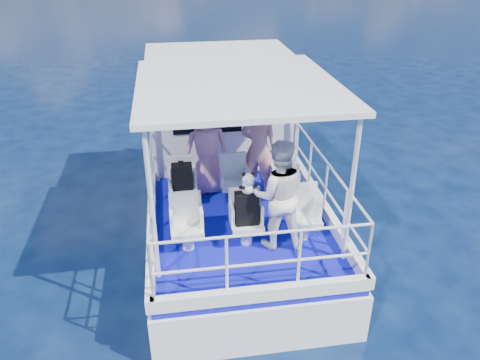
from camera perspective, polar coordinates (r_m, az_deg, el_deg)
name	(u,v)px	position (r m, az deg, el deg)	size (l,w,h in m)	color
ground	(236,248)	(8.72, -0.47, -8.32)	(2000.00, 2000.00, 0.00)	#061233
hull	(229,220)	(9.54, -1.37, -4.84)	(3.00, 7.00, 1.60)	white
deck	(228,183)	(9.11, -1.43, -0.32)	(2.90, 6.90, 0.10)	#0B0B9A
cabin	(219,105)	(9.85, -2.53, 9.13)	(2.85, 2.00, 2.20)	white
canopy	(237,85)	(7.14, -0.33, 11.53)	(3.00, 3.20, 0.08)	white
canopy_posts	(238,155)	(7.49, -0.25, 3.02)	(2.77, 2.97, 2.20)	white
railings	(241,198)	(7.48, 0.14, -2.19)	(2.84, 3.59, 1.00)	white
seat_port_fwd	(183,195)	(8.24, -6.92, -1.88)	(0.48, 0.46, 0.38)	white
seat_center_fwd	(234,192)	(8.30, -0.71, -1.42)	(0.48, 0.46, 0.38)	white
seat_stbd_fwd	(284,188)	(8.46, 5.34, -0.95)	(0.48, 0.46, 0.38)	white
seat_port_aft	(188,237)	(7.13, -6.39, -6.97)	(0.48, 0.46, 0.38)	white
seat_center_aft	(247,232)	(7.21, 0.80, -6.38)	(0.48, 0.46, 0.38)	white
seat_stbd_aft	(303,227)	(7.39, 7.73, -5.71)	(0.48, 0.46, 0.38)	white
passenger_port_fwd	(206,149)	(8.38, -4.12, 3.76)	(0.63, 0.45, 1.68)	pink
passenger_stbd_fwd	(259,149)	(8.27, 2.32, 3.85)	(0.65, 0.43, 1.78)	#D28C88
passenger_stbd_aft	(278,195)	(6.85, 4.70, -1.82)	(0.84, 0.65, 1.72)	white
backpack_port	(182,177)	(7.96, -7.06, 0.42)	(0.34, 0.19, 0.45)	black
backpack_center	(247,208)	(6.94, 0.81, -3.47)	(0.34, 0.19, 0.51)	black
compact_camera	(181,163)	(7.86, -7.24, 2.10)	(0.09, 0.06, 0.06)	black
panda	(248,183)	(6.72, 1.00, -0.37)	(0.22, 0.19, 0.34)	white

